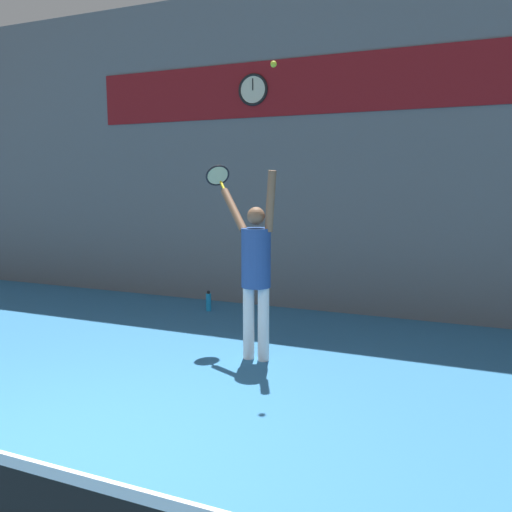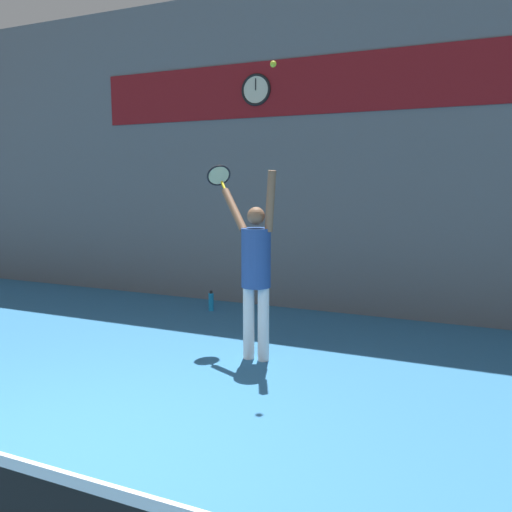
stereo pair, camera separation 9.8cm
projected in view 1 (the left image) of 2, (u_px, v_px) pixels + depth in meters
name	position (u px, v px, depth m)	size (l,w,h in m)	color
ground_plane	(33.00, 474.00, 3.48)	(18.00, 18.00, 0.00)	teal
back_wall	(280.00, 152.00, 7.89)	(18.00, 0.10, 5.00)	slate
sponsor_banner	(279.00, 88.00, 7.70)	(6.51, 0.02, 0.84)	maroon
scoreboard_clock	(253.00, 90.00, 7.84)	(0.50, 0.05, 0.50)	beige
tennis_player	(256.00, 266.00, 5.61)	(0.86, 0.54, 2.15)	white
tennis_racket	(218.00, 176.00, 6.17)	(0.38, 0.38, 0.33)	yellow
tennis_ball	(274.00, 64.00, 5.12)	(0.07, 0.07, 0.07)	#CCDB2D
water_bottle	(209.00, 302.00, 7.93)	(0.08, 0.08, 0.32)	#198CCC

